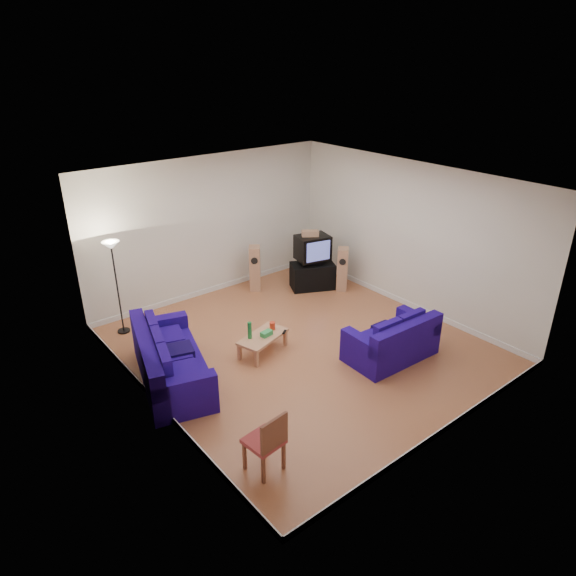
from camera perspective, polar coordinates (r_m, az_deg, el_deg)
room at (r=9.30m, az=1.54°, el=1.68°), size 6.01×6.51×3.21m
sofa_three_seat at (r=9.08m, az=-13.17°, el=-8.26°), size 1.62×2.54×0.91m
sofa_loveseat at (r=9.69m, az=11.58°, el=-5.99°), size 1.71×1.00×0.84m
coffee_table at (r=9.66m, az=-2.82°, el=-5.58°), size 1.10×0.76×0.36m
bottle at (r=9.49m, az=-4.28°, el=-4.71°), size 0.09×0.09×0.33m
tissue_box at (r=9.61m, az=-2.41°, el=-5.06°), size 0.24×0.16×0.09m
red_canister at (r=9.81m, az=-1.75°, el=-4.22°), size 0.15×0.15×0.15m
remote at (r=9.73m, az=-0.40°, el=-4.91°), size 0.15×0.13×0.02m
tv_stand at (r=12.30m, az=2.73°, el=1.37°), size 1.16×0.95×0.62m
av_receiver at (r=12.20m, az=2.59°, el=3.01°), size 0.58×0.54×0.11m
television at (r=12.08m, az=2.76°, el=4.51°), size 0.85×0.70×0.58m
centre_speaker at (r=11.93m, az=2.48°, el=6.08°), size 0.41×0.35×0.14m
speaker_left at (r=12.13m, az=-3.70°, el=2.20°), size 0.39×0.41×1.08m
speaker_right at (r=12.18m, az=6.07°, el=2.10°), size 0.39×0.39×1.05m
floor_lamp at (r=10.36m, az=-18.89°, el=3.15°), size 0.33×0.33×1.94m
dining_chair at (r=7.05m, az=-2.31°, el=-16.55°), size 0.51×0.51×0.95m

